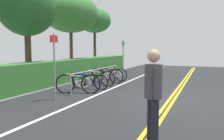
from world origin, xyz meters
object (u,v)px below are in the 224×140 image
at_px(bicycle_0, 78,84).
at_px(tree_extra, 95,21).
at_px(bike_rack, 98,73).
at_px(bicycle_2, 98,78).
at_px(bicycle_1, 90,81).
at_px(bicycle_4, 113,74).
at_px(sign_post_near, 54,60).
at_px(tree_far_right, 71,13).
at_px(bicycle_3, 106,76).
at_px(sign_post_far, 123,55).
at_px(pedestrian, 153,90).
at_px(tree_mid, 27,7).

bearing_deg(bicycle_0, tree_extra, 22.18).
height_order(bike_rack, bicycle_0, bike_rack).
bearing_deg(bicycle_2, tree_extra, 27.43).
bearing_deg(bicycle_1, bicycle_4, 0.94).
height_order(sign_post_near, tree_extra, tree_extra).
bearing_deg(tree_far_right, bicycle_2, -131.22).
bearing_deg(bicycle_4, tree_far_right, 74.50).
bearing_deg(sign_post_near, bicycle_3, -1.70).
height_order(bicycle_0, tree_far_right, tree_far_right).
relative_size(sign_post_near, sign_post_far, 1.02).
xyz_separation_m(bicycle_1, pedestrian, (-4.78, -3.80, 0.69)).
xyz_separation_m(bicycle_2, bicycle_3, (0.95, -0.03, 0.02)).
xyz_separation_m(bike_rack, tree_extra, (6.41, 3.34, 3.21)).
distance_m(bicycle_0, bicycle_1, 1.01).
distance_m(bicycle_0, sign_post_far, 5.01).
xyz_separation_m(bicycle_3, tree_far_right, (1.81, 3.19, 3.52)).
bearing_deg(sign_post_near, tree_extra, 18.50).
height_order(pedestrian, tree_extra, tree_extra).
relative_size(pedestrian, sign_post_near, 0.78).
height_order(bicycle_0, bicycle_3, bicycle_0).
distance_m(bicycle_2, tree_mid, 4.62).
relative_size(bicycle_4, tree_far_right, 0.33).
xyz_separation_m(bicycle_4, sign_post_far, (1.05, -0.19, 0.99)).
relative_size(sign_post_near, tree_extra, 0.47).
relative_size(tree_far_right, tree_extra, 1.07).
bearing_deg(tree_far_right, bicycle_0, -145.52).
bearing_deg(sign_post_far, bicycle_4, 169.61).
height_order(sign_post_far, tree_far_right, tree_far_right).
xyz_separation_m(bicycle_2, tree_mid, (-1.19, 3.03, 3.28)).
relative_size(bicycle_1, bicycle_3, 0.94).
height_order(bicycle_2, pedestrian, pedestrian).
height_order(bicycle_1, tree_far_right, tree_far_right).
distance_m(bicycle_0, tree_extra, 9.63).
relative_size(tree_mid, tree_far_right, 0.98).
distance_m(bicycle_4, tree_mid, 5.45).
relative_size(bicycle_4, pedestrian, 0.95).
xyz_separation_m(bike_rack, bicycle_2, (0.06, 0.05, -0.25)).
relative_size(sign_post_far, tree_far_right, 0.43).
bearing_deg(bicycle_3, bicycle_2, 178.28).
bearing_deg(bicycle_3, tree_mid, 124.99).
bearing_deg(tree_extra, tree_mid, -178.01).
bearing_deg(pedestrian, bicycle_4, 26.76).
bearing_deg(pedestrian, tree_extra, 30.68).
relative_size(bicycle_3, tree_extra, 0.39).
bearing_deg(tree_extra, pedestrian, -149.32).
distance_m(bicycle_3, tree_extra, 7.22).
xyz_separation_m(bicycle_2, tree_extra, (6.35, 3.30, 3.46)).
bearing_deg(bicycle_2, bicycle_4, -1.14).
relative_size(bicycle_1, pedestrian, 0.99).
bearing_deg(bike_rack, pedestrian, -146.01).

